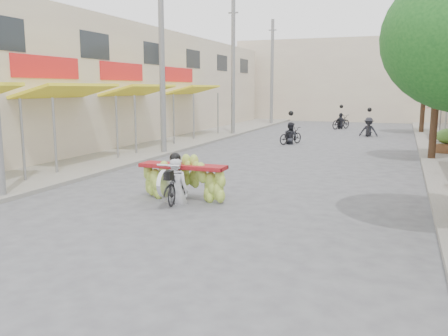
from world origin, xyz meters
TOP-DOWN VIEW (x-y plane):
  - ground at (0.00, 0.00)m, footprint 120.00×120.00m
  - sidewalk_left at (-7.00, 15.00)m, footprint 4.00×60.00m
  - shophouse_row_left at (-11.98, 13.98)m, footprint 9.77×40.00m
  - far_building at (0.00, 38.00)m, footprint 20.00×6.00m
  - utility_pole_mid at (-5.40, 12.00)m, footprint 0.60×0.24m
  - utility_pole_far at (-5.40, 21.00)m, footprint 0.60×0.24m
  - utility_pole_back at (-5.40, 30.00)m, footprint 0.60×0.24m
  - street_tree_mid at (5.40, 14.00)m, footprint 3.40×3.40m
  - street_tree_far at (5.40, 26.00)m, footprint 3.40×3.40m
  - banana_motorbike at (-0.96, 4.40)m, footprint 2.28×1.76m
  - pedestrian at (5.78, 16.11)m, footprint 0.91×0.54m
  - bg_motorbike_a at (-1.09, 17.68)m, footprint 1.22×1.65m
  - bg_motorbike_b at (2.39, 23.22)m, footprint 1.06×1.74m
  - bg_motorbike_c at (0.21, 27.83)m, footprint 1.42×1.87m

SIDE VIEW (x-z plane):
  - ground at x=0.00m, z-range 0.00..0.00m
  - sidewalk_left at x=-7.00m, z-range 0.00..0.12m
  - banana_motorbike at x=-0.96m, z-range -0.36..1.81m
  - bg_motorbike_a at x=-1.09m, z-range -0.22..1.73m
  - bg_motorbike_c at x=0.21m, z-range -0.20..1.75m
  - bg_motorbike_b at x=2.39m, z-range -0.14..1.81m
  - pedestrian at x=5.78m, z-range 0.12..1.95m
  - shophouse_row_left at x=-11.98m, z-range 0.00..6.00m
  - far_building at x=0.00m, z-range 0.00..7.00m
  - street_tree_mid at x=5.40m, z-range 1.16..6.41m
  - street_tree_far at x=5.40m, z-range 1.16..6.41m
  - utility_pole_mid at x=-5.40m, z-range 0.03..8.03m
  - utility_pole_far at x=-5.40m, z-range 0.03..8.03m
  - utility_pole_back at x=-5.40m, z-range 0.03..8.03m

